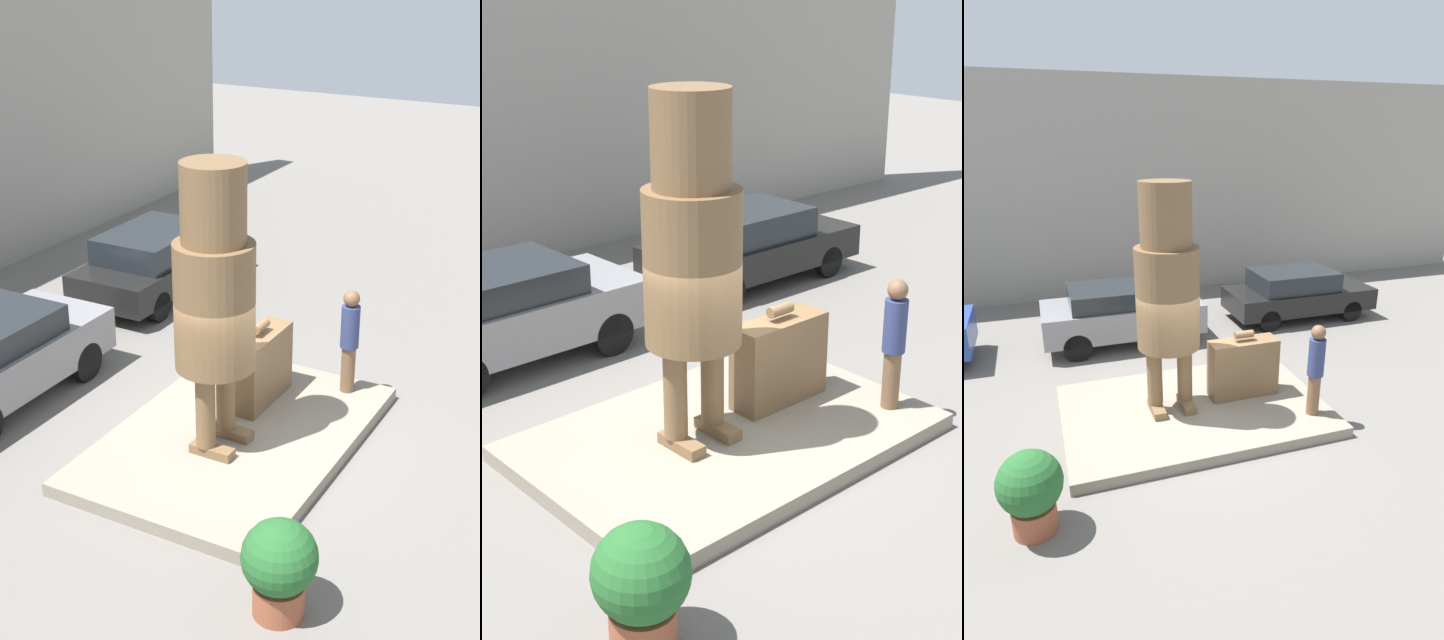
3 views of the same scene
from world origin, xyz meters
TOP-DOWN VIEW (x-y plane):
  - ground_plane at (0.00, 0.00)m, footprint 60.00×60.00m
  - pedestal at (0.00, 0.00)m, footprint 5.01×3.38m
  - statue_figure at (-0.45, 0.08)m, footprint 1.15×1.15m
  - giant_suitcase at (1.09, 0.14)m, footprint 1.37×0.49m
  - tourist at (2.05, -0.99)m, footprint 0.30×0.30m
  - parked_car_grey at (-0.68, 4.16)m, footprint 4.08×1.86m
  - parked_car_black at (4.64, 4.43)m, footprint 4.28×1.83m
  - planter_pot at (-3.01, -2.21)m, footprint 0.89×0.89m

SIDE VIEW (x-z plane):
  - ground_plane at x=0.00m, z-range 0.00..0.00m
  - pedestal at x=0.00m, z-range 0.00..0.21m
  - planter_pot at x=-3.01m, z-range 0.07..1.31m
  - parked_car_black at x=4.64m, z-range 0.04..1.50m
  - giant_suitcase at x=1.09m, z-range 0.11..1.49m
  - parked_car_grey at x=-0.68m, z-range 0.06..1.61m
  - tourist at x=2.05m, z-range 0.29..2.08m
  - statue_figure at x=-0.45m, z-range 0.57..4.84m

